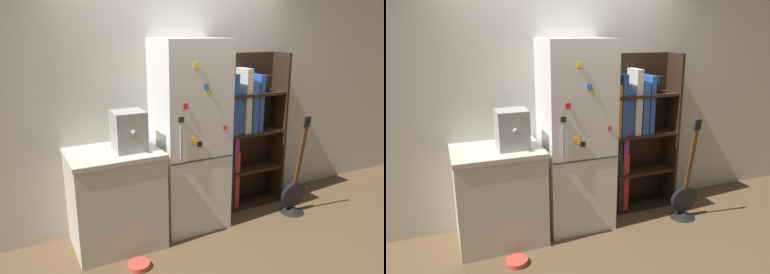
# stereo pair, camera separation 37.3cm
# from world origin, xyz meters

# --- Properties ---
(ground_plane) EXTENTS (16.00, 16.00, 0.00)m
(ground_plane) POSITION_xyz_m (0.00, 0.00, 0.00)
(ground_plane) COLOR brown
(wall_back) EXTENTS (8.00, 0.05, 2.60)m
(wall_back) POSITION_xyz_m (0.00, 0.47, 1.30)
(wall_back) COLOR silver
(wall_back) RESTS_ON ground_plane
(refrigerator) EXTENTS (0.67, 0.58, 1.92)m
(refrigerator) POSITION_xyz_m (-0.00, 0.17, 0.96)
(refrigerator) COLOR white
(refrigerator) RESTS_ON ground_plane
(bookshelf) EXTENTS (0.85, 0.31, 1.75)m
(bookshelf) POSITION_xyz_m (0.71, 0.32, 0.86)
(bookshelf) COLOR black
(bookshelf) RESTS_ON ground_plane
(kitchen_counter) EXTENTS (0.83, 0.65, 0.93)m
(kitchen_counter) POSITION_xyz_m (-0.80, 0.14, 0.47)
(kitchen_counter) COLOR beige
(kitchen_counter) RESTS_ON ground_plane
(espresso_machine) EXTENTS (0.28, 0.32, 0.36)m
(espresso_machine) POSITION_xyz_m (-0.65, 0.10, 1.11)
(espresso_machine) COLOR #A5A39E
(espresso_machine) RESTS_ON kitchen_counter
(guitar) EXTENTS (0.31, 0.28, 1.14)m
(guitar) POSITION_xyz_m (1.14, -0.14, 0.17)
(guitar) COLOR black
(guitar) RESTS_ON ground_plane
(pet_bowl) EXTENTS (0.20, 0.20, 0.05)m
(pet_bowl) POSITION_xyz_m (-0.75, -0.33, 0.03)
(pet_bowl) COLOR #D84C3F
(pet_bowl) RESTS_ON ground_plane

